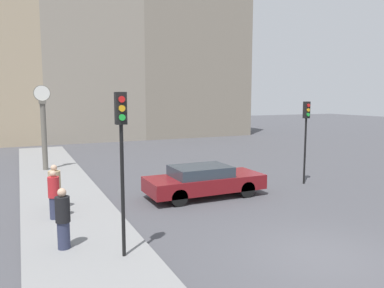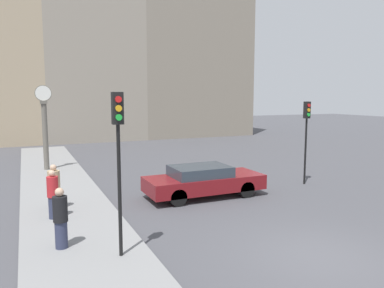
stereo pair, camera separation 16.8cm
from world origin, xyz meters
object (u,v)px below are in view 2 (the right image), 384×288
(street_clock, at_px, (45,127))
(pedestrian_black_jacket, at_px, (61,218))
(sedan_car, at_px, (203,180))
(pedestrian_red_top, at_px, (53,195))
(pedestrian_tan_coat, at_px, (54,187))
(traffic_light_near, at_px, (118,141))
(traffic_light_far, at_px, (306,125))

(street_clock, relative_size, pedestrian_black_jacket, 2.82)
(sedan_car, height_order, pedestrian_red_top, pedestrian_red_top)
(pedestrian_black_jacket, relative_size, pedestrian_tan_coat, 1.01)
(traffic_light_near, height_order, traffic_light_far, traffic_light_near)
(traffic_light_far, bearing_deg, pedestrian_black_jacket, -162.41)
(traffic_light_far, height_order, pedestrian_black_jacket, traffic_light_far)
(street_clock, bearing_deg, sedan_car, -55.59)
(traffic_light_near, distance_m, street_clock, 12.58)
(pedestrian_black_jacket, bearing_deg, pedestrian_tan_coat, 88.34)
(pedestrian_red_top, bearing_deg, traffic_light_far, 4.54)
(sedan_car, relative_size, pedestrian_black_jacket, 2.99)
(street_clock, bearing_deg, pedestrian_black_jacket, -91.34)
(sedan_car, height_order, traffic_light_far, traffic_light_far)
(traffic_light_far, height_order, pedestrian_red_top, traffic_light_far)
(traffic_light_far, bearing_deg, traffic_light_near, -154.72)
(traffic_light_far, bearing_deg, sedan_car, -179.26)
(traffic_light_far, xyz_separation_m, pedestrian_red_top, (-11.01, -0.87, -1.81))
(pedestrian_black_jacket, bearing_deg, traffic_light_near, -40.34)
(sedan_car, distance_m, street_clock, 9.86)
(pedestrian_black_jacket, bearing_deg, sedan_car, 30.74)
(street_clock, bearing_deg, pedestrian_red_top, -91.77)
(traffic_light_near, relative_size, street_clock, 0.89)
(sedan_car, distance_m, pedestrian_red_top, 5.82)
(sedan_car, height_order, traffic_light_near, traffic_light_near)
(sedan_car, bearing_deg, pedestrian_tan_coat, 177.69)
(street_clock, height_order, pedestrian_red_top, street_clock)
(sedan_car, bearing_deg, pedestrian_red_top, -172.03)
(sedan_car, relative_size, pedestrian_tan_coat, 3.02)
(traffic_light_far, distance_m, pedestrian_black_jacket, 11.68)
(traffic_light_near, height_order, pedestrian_tan_coat, traffic_light_near)
(pedestrian_black_jacket, xyz_separation_m, pedestrian_red_top, (-0.01, 2.61, -0.01))
(pedestrian_red_top, bearing_deg, sedan_car, 7.97)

